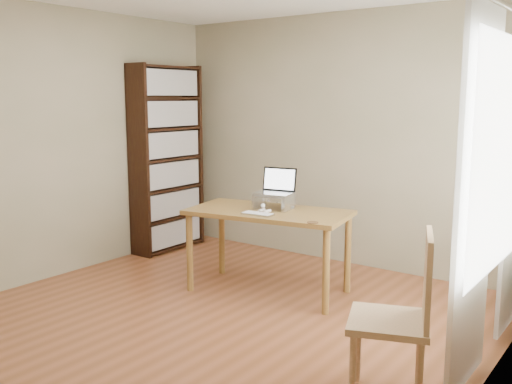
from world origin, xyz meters
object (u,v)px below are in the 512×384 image
at_px(laptop, 277,187).
at_px(keyboard, 258,214).
at_px(bookshelf, 167,159).
at_px(chair, 402,313).
at_px(cat, 277,202).
at_px(desk, 268,221).

relative_size(laptop, keyboard, 1.26).
bearing_deg(bookshelf, keyboard, -22.74).
bearing_deg(chair, keyboard, 130.42).
xyz_separation_m(bookshelf, cat, (1.81, -0.44, -0.24)).
bearing_deg(keyboard, desk, 96.06).
relative_size(desk, cat, 3.26).
bearing_deg(cat, chair, -37.11).
bearing_deg(desk, keyboard, -89.45).
distance_m(desk, chair, 2.05).
height_order(laptop, keyboard, laptop).
bearing_deg(laptop, desk, -100.00).
relative_size(laptop, cat, 0.77).
bearing_deg(chair, bookshelf, 133.51).
relative_size(desk, laptop, 4.26).
xyz_separation_m(bookshelf, keyboard, (1.83, -0.77, -0.29)).
bearing_deg(bookshelf, desk, -17.01).
bearing_deg(desk, chair, -43.63).
xyz_separation_m(desk, chair, (1.71, -1.14, -0.11)).
height_order(bookshelf, chair, bookshelf).
distance_m(bookshelf, cat, 1.88).
xyz_separation_m(bookshelf, laptop, (1.79, -0.41, -0.11)).
height_order(desk, keyboard, keyboard).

